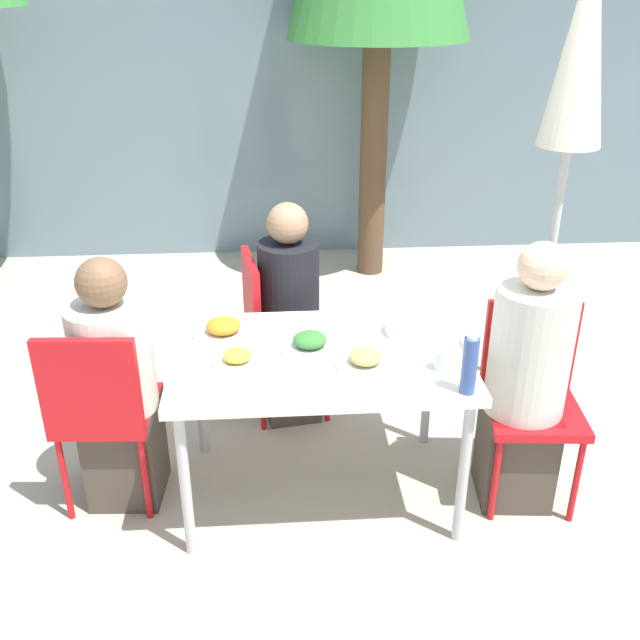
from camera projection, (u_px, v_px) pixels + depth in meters
The scene contains 17 objects.
ground_plane at pixel (320, 490), 3.27m from camera, with size 24.00×24.00×0.00m, color #B2A893.
building_facade at pixel (291, 64), 5.51m from camera, with size 10.00×0.20×3.00m.
dining_table at pixel (320, 366), 2.98m from camera, with size 1.22×0.81×0.72m.
chair_left at pixel (101, 405), 2.96m from camera, with size 0.42×0.42×0.88m.
person_left at pixel (117, 391), 3.02m from camera, with size 0.34×0.34×1.14m.
chair_right at pixel (531, 386), 3.09m from camera, with size 0.44×0.44×0.88m.
person_right at pixel (525, 386), 3.00m from camera, with size 0.33×0.33×1.21m.
chair_far at pixel (272, 323), 3.65m from camera, with size 0.46×0.46×0.88m.
person_far at pixel (290, 319), 3.60m from camera, with size 0.31×0.31×1.17m.
closed_umbrella at pixel (579, 72), 3.35m from camera, with size 0.36×0.36×2.35m.
plate_0 at pixel (310, 343), 2.97m from camera, with size 0.26×0.26×0.07m.
plate_1 at pixel (224, 329), 3.08m from camera, with size 0.27×0.27×0.07m.
plate_2 at pixel (238, 359), 2.86m from camera, with size 0.21×0.21×0.06m.
plate_3 at pixel (365, 360), 2.84m from camera, with size 0.24×0.24×0.07m.
bottle at pixel (470, 365), 2.62m from camera, with size 0.06×0.06×0.24m.
drinking_cup at pixel (443, 360), 2.81m from camera, with size 0.07×0.07×0.08m.
salad_bowl at pixel (405, 327), 3.09m from camera, with size 0.17×0.17×0.06m.
Camera 1 is at (-0.18, -2.59, 2.14)m, focal length 40.00 mm.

